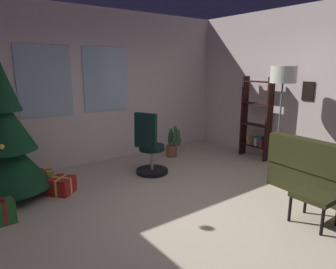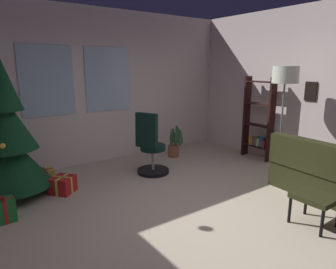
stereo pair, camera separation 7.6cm
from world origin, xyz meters
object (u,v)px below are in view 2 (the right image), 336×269
at_px(gift_box_red, 63,185).
at_px(gift_box_gold, 46,178).
at_px(floor_lamp, 285,80).
at_px(office_chair, 151,150).
at_px(potted_plant, 176,143).
at_px(holiday_tree, 9,141).
at_px(bookshelf, 258,122).
at_px(gift_box_green, 4,210).
at_px(footstool, 315,199).

relative_size(gift_box_red, gift_box_gold, 1.53).
height_order(gift_box_red, floor_lamp, floor_lamp).
relative_size(office_chair, potted_plant, 1.63).
bearing_deg(holiday_tree, bookshelf, -10.85).
height_order(gift_box_gold, bookshelf, bookshelf).
distance_m(holiday_tree, potted_plant, 3.12).
height_order(gift_box_gold, potted_plant, potted_plant).
bearing_deg(floor_lamp, gift_box_green, 168.29).
height_order(gift_box_red, gift_box_green, gift_box_green).
height_order(gift_box_red, office_chair, office_chair).
bearing_deg(office_chair, gift_box_gold, 163.52).
height_order(gift_box_red, potted_plant, potted_plant).
relative_size(holiday_tree, gift_box_green, 8.53).
distance_m(gift_box_gold, floor_lamp, 4.19).
height_order(gift_box_green, office_chair, office_chair).
bearing_deg(gift_box_red, gift_box_gold, 110.96).
distance_m(gift_box_red, gift_box_green, 0.94).
relative_size(gift_box_gold, office_chair, 0.26).
height_order(office_chair, bookshelf, bookshelf).
distance_m(office_chair, bookshelf, 2.32).
distance_m(holiday_tree, gift_box_red, 0.96).
relative_size(holiday_tree, gift_box_gold, 8.67).
bearing_deg(bookshelf, gift_box_red, 171.40).
height_order(footstool, gift_box_red, footstool).
height_order(gift_box_green, gift_box_gold, gift_box_green).
bearing_deg(gift_box_green, office_chair, 8.29).
distance_m(footstool, floor_lamp, 2.26).
relative_size(gift_box_gold, potted_plant, 0.42).
relative_size(office_chair, bookshelf, 0.66).
distance_m(footstool, office_chair, 2.65).
height_order(office_chair, floor_lamp, floor_lamp).
bearing_deg(gift_box_red, bookshelf, -8.60).
bearing_deg(office_chair, footstool, -76.28).
xyz_separation_m(gift_box_red, office_chair, (1.49, -0.10, 0.30)).
bearing_deg(office_chair, gift_box_red, 176.30).
height_order(holiday_tree, gift_box_gold, holiday_tree).
xyz_separation_m(office_chair, floor_lamp, (1.90, -1.21, 1.18)).
bearing_deg(gift_box_green, floor_lamp, -11.71).
height_order(gift_box_green, bookshelf, bookshelf).
distance_m(holiday_tree, bookshelf, 4.43).
relative_size(office_chair, floor_lamp, 0.59).
height_order(holiday_tree, potted_plant, holiday_tree).
xyz_separation_m(office_chair, potted_plant, (0.97, 0.58, -0.13)).
bearing_deg(gift_box_gold, potted_plant, 2.00).
relative_size(holiday_tree, office_chair, 2.25).
bearing_deg(gift_box_gold, floor_lamp, -25.65).
relative_size(holiday_tree, floor_lamp, 1.33).
xyz_separation_m(gift_box_gold, potted_plant, (2.61, 0.09, 0.16)).
distance_m(gift_box_green, bookshelf, 4.62).
height_order(bookshelf, potted_plant, bookshelf).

